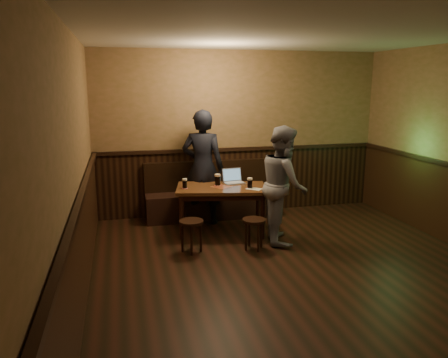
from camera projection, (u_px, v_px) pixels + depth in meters
room at (305, 177)px, 4.99m from camera, size 5.04×6.04×2.84m
bench at (211, 199)px, 7.45m from camera, size 2.20×0.50×0.95m
pub_table at (221, 193)px, 6.61m from camera, size 1.47×1.02×0.72m
stool_left at (191, 227)px, 5.88m from camera, size 0.38×0.38×0.44m
stool_right at (254, 225)px, 5.98m from camera, size 0.38×0.38×0.43m
pint_left at (185, 183)px, 6.48m from camera, size 0.09×0.09×0.15m
pint_mid at (218, 180)px, 6.67m from camera, size 0.12×0.12×0.18m
pint_right at (250, 183)px, 6.49m from camera, size 0.10×0.10×0.16m
laptop at (233, 179)px, 6.85m from camera, size 0.34×0.28×0.22m
menu at (254, 189)px, 6.46m from camera, size 0.26×0.26×0.00m
person_suit at (203, 167)px, 7.02m from camera, size 0.79×0.66×1.85m
person_grey at (284, 184)px, 6.22m from camera, size 0.79×0.93×1.68m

